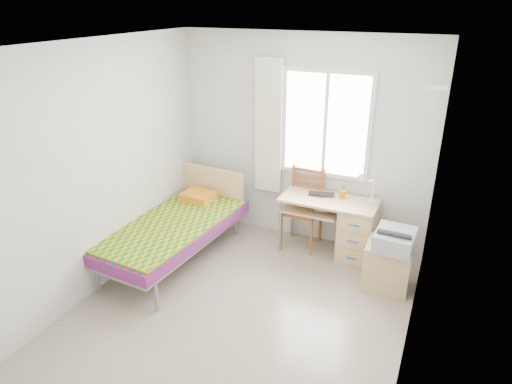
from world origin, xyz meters
TOP-DOWN VIEW (x-y plane):
  - floor at (0.00, 0.00)m, footprint 3.50×3.50m
  - ceiling at (0.00, 0.00)m, footprint 3.50×3.50m
  - wall_back at (0.00, 1.75)m, footprint 3.20×0.00m
  - wall_left at (-1.60, 0.00)m, footprint 0.00×3.50m
  - wall_right at (1.60, 0.00)m, footprint 0.00×3.50m
  - window at (0.30, 1.73)m, footprint 1.10×0.04m
  - curtain at (-0.42, 1.68)m, footprint 0.35×0.05m
  - floating_shelf at (1.49, 1.40)m, footprint 0.20×0.32m
  - bed at (-1.15, 0.58)m, footprint 1.10×2.08m
  - desk at (0.77, 1.45)m, footprint 1.16×0.54m
  - chair at (0.13, 1.54)m, footprint 0.46×0.46m
  - cabinet at (1.27, 1.00)m, footprint 0.50×0.45m
  - printer at (1.32, 0.96)m, footprint 0.41×0.47m
  - laptop at (0.36, 1.49)m, footprint 0.35×0.26m
  - pen_cup at (0.60, 1.56)m, footprint 0.10×0.10m
  - task_lamp at (0.90, 1.42)m, footprint 0.23×0.32m
  - book at (0.32, 1.45)m, footprint 0.17×0.23m

SIDE VIEW (x-z plane):
  - floor at x=0.00m, z-range 0.00..0.00m
  - cabinet at x=1.27m, z-range 0.00..0.52m
  - desk at x=0.77m, z-range 0.03..0.75m
  - bed at x=-1.15m, z-range -0.01..0.86m
  - chair at x=0.13m, z-range 0.06..1.07m
  - book at x=0.32m, z-range 0.58..0.60m
  - printer at x=1.32m, z-range 0.52..0.72m
  - laptop at x=0.36m, z-range 0.72..0.74m
  - pen_cup at x=0.60m, z-range 0.72..0.81m
  - task_lamp at x=0.90m, z-range 0.77..1.18m
  - wall_left at x=-1.60m, z-range -0.45..3.05m
  - wall_right at x=1.60m, z-range -0.45..3.05m
  - wall_back at x=0.00m, z-range -0.30..2.90m
  - curtain at x=-0.42m, z-range 0.60..2.30m
  - window at x=0.30m, z-range 0.90..2.20m
  - floating_shelf at x=1.49m, z-range 2.13..2.17m
  - ceiling at x=0.00m, z-range 2.60..2.60m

